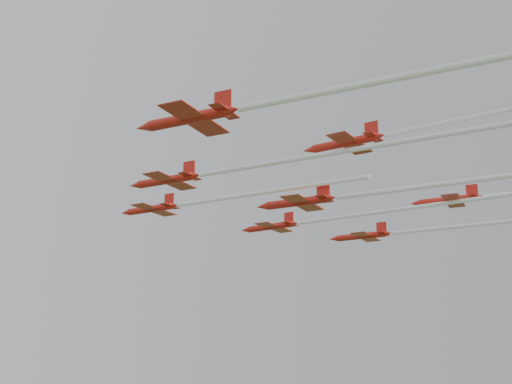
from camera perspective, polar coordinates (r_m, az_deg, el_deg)
jet_lead at (r=102.21m, az=-5.54°, el=-0.95°), size 18.66×41.29×2.72m
jet_row2_left at (r=76.66m, az=0.62°, el=2.47°), size 24.18×53.25×2.58m
jet_row2_right at (r=101.16m, az=9.04°, el=-2.03°), size 22.02×58.80×2.59m
jet_row3_left at (r=60.51m, az=5.40°, el=8.71°), size 26.64×54.19×2.87m
jet_row3_mid at (r=88.14m, az=14.08°, el=0.41°), size 29.45×62.83×2.93m
jet_row3_right at (r=114.54m, az=16.09°, el=-3.11°), size 24.68×54.85×2.76m
jet_row4_left at (r=71.25m, az=14.85°, el=5.63°), size 16.15×41.73×2.39m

